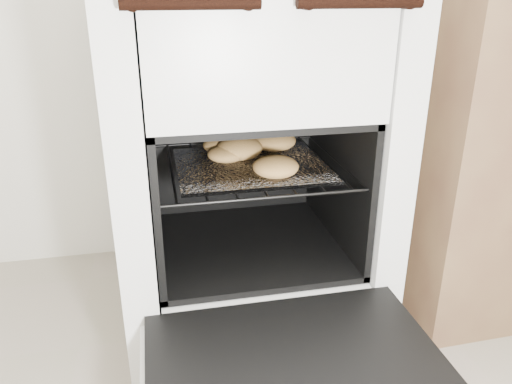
# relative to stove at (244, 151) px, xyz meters

# --- Properties ---
(stove) EXTENTS (0.65, 0.72, 0.99)m
(stove) POSITION_rel_stove_xyz_m (0.00, 0.00, 0.00)
(stove) COLOR silver
(stove) RESTS_ON ground
(oven_door) EXTENTS (0.58, 0.45, 0.04)m
(oven_door) POSITION_rel_stove_xyz_m (0.00, -0.55, -0.27)
(oven_door) COLOR black
(oven_door) RESTS_ON stove
(oven_rack) EXTENTS (0.47, 0.45, 0.01)m
(oven_rack) POSITION_rel_stove_xyz_m (0.00, -0.07, -0.02)
(oven_rack) COLOR black
(oven_rack) RESTS_ON stove
(foil_sheet) EXTENTS (0.37, 0.32, 0.01)m
(foil_sheet) POSITION_rel_stove_xyz_m (0.00, -0.09, -0.01)
(foil_sheet) COLOR silver
(foil_sheet) RESTS_ON oven_rack
(baked_rolls) EXTENTS (0.26, 0.34, 0.06)m
(baked_rolls) POSITION_rel_stove_xyz_m (0.01, -0.05, 0.02)
(baked_rolls) COLOR tan
(baked_rolls) RESTS_ON foil_sheet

